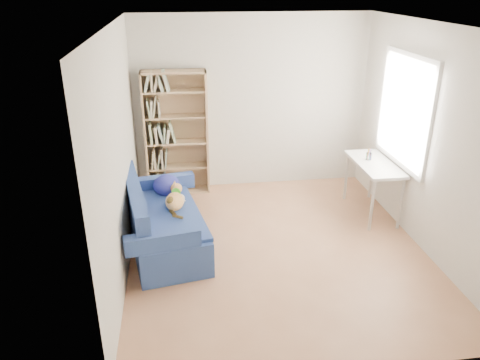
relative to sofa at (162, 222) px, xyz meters
name	(u,v)px	position (x,y,z in m)	size (l,w,h in m)	color
ground	(276,248)	(1.37, -0.27, -0.32)	(4.00, 4.00, 0.00)	#A66E4B
room_shell	(289,117)	(1.47, -0.24, 1.32)	(3.54, 4.04, 2.62)	silver
sofa	(162,222)	(0.00, 0.00, 0.00)	(1.08, 1.82, 0.83)	navy
bookshelf	(177,139)	(0.22, 1.57, 0.53)	(0.92, 0.29, 1.85)	tan
desk	(374,169)	(2.85, 0.48, 0.34)	(0.49, 1.06, 0.75)	silver
pen_cup	(369,156)	(2.81, 0.60, 0.49)	(0.08, 0.08, 0.15)	white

